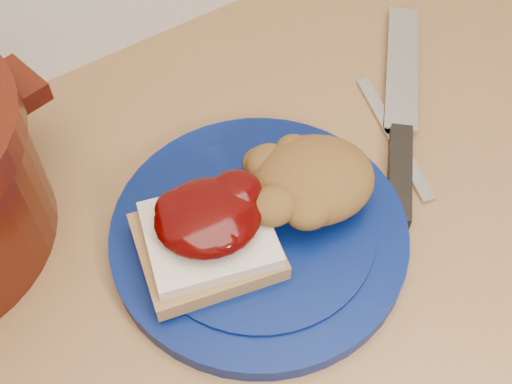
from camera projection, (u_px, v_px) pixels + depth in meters
base_cabinet at (245, 378)px, 1.05m from camera, size 4.00×0.60×0.86m
plate at (259, 233)px, 0.64m from camera, size 0.38×0.38×0.02m
sandwich at (208, 233)px, 0.59m from camera, size 0.15×0.14×0.06m
stuffing_mound at (314, 179)px, 0.63m from camera, size 0.15×0.14×0.06m
chef_knife at (401, 142)px, 0.71m from camera, size 0.26×0.27×0.02m
butter_knife at (393, 135)px, 0.73m from camera, size 0.07×0.18×0.00m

